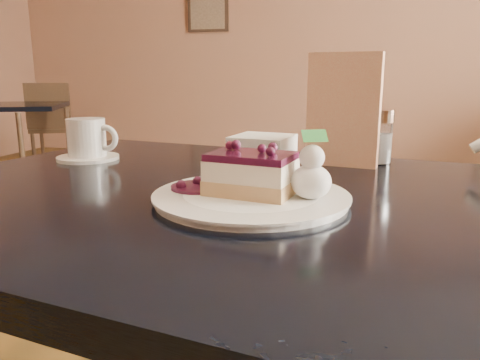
% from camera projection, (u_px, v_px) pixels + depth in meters
% --- Properties ---
extents(main_table, '(1.43, 1.07, 0.82)m').
position_uv_depth(main_table, '(263.00, 241.00, 0.80)').
color(main_table, black).
rests_on(main_table, ground).
extents(dessert_plate, '(0.30, 0.30, 0.01)m').
position_uv_depth(dessert_plate, '(251.00, 198.00, 0.74)').
color(dessert_plate, white).
rests_on(dessert_plate, main_table).
extents(cheesecake_slice, '(0.14, 0.11, 0.07)m').
position_uv_depth(cheesecake_slice, '(251.00, 174.00, 0.73)').
color(cheesecake_slice, tan).
rests_on(cheesecake_slice, dessert_plate).
extents(whipped_cream, '(0.06, 0.06, 0.05)m').
position_uv_depth(whipped_cream, '(311.00, 181.00, 0.70)').
color(whipped_cream, white).
rests_on(whipped_cream, dessert_plate).
extents(berry_sauce, '(0.09, 0.09, 0.01)m').
position_uv_depth(berry_sauce, '(198.00, 187.00, 0.77)').
color(berry_sauce, black).
rests_on(berry_sauce, dessert_plate).
extents(coffee_set, '(0.15, 0.14, 0.10)m').
position_uv_depth(coffee_set, '(88.00, 141.00, 1.09)').
color(coffee_set, white).
rests_on(coffee_set, main_table).
extents(menu_card, '(0.16, 0.06, 0.24)m').
position_uv_depth(menu_card, '(343.00, 110.00, 1.00)').
color(menu_card, '#FFE8B5').
rests_on(menu_card, main_table).
extents(sugar_shaker, '(0.07, 0.07, 0.12)m').
position_uv_depth(sugar_shaker, '(378.00, 136.00, 1.03)').
color(sugar_shaker, white).
rests_on(sugar_shaker, main_table).
extents(napkin_stack, '(0.15, 0.15, 0.05)m').
position_uv_depth(napkin_stack, '(263.00, 147.00, 1.10)').
color(napkin_stack, white).
rests_on(napkin_stack, main_table).
extents(bg_table_far_left, '(1.24, 1.82, 1.21)m').
position_uv_depth(bg_table_far_left, '(11.00, 179.00, 4.29)').
color(bg_table_far_left, black).
rests_on(bg_table_far_left, ground).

